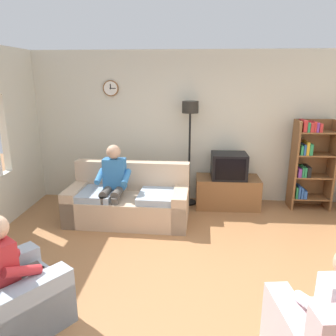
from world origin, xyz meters
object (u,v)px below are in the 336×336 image
Objects in this scene: armchair_near_window at (6,301)px; person_on_couch at (113,181)px; floor_lamp at (190,125)px; tv at (229,166)px; person_in_right_armchair at (335,306)px; person_in_left_armchair at (12,266)px; tv_stand at (227,192)px; bookshelf at (309,162)px; couch at (129,202)px.

person_on_couch is at bearing 78.90° from armchair_near_window.
armchair_near_window is at bearing -116.82° from floor_lamp.
tv is 0.54× the size of person_in_right_armchair.
person_in_left_armchair is at bearing -126.80° from tv.
person_in_left_armchair reaches higher than armchair_near_window.
floor_lamp is 1.56× the size of armchair_near_window.
tv_stand is 2.07m from person_on_couch.
tv is at bearing -176.04° from bookshelf.
person_in_right_armchair is at bearing -7.34° from person_in_left_armchair.
couch is at bearing 74.63° from armchair_near_window.
person_in_right_armchair is (-0.97, -3.45, -0.23)m from bookshelf.
tv_stand is at bearing 53.42° from person_in_left_armchair.
bookshelf reaches higher than armchair_near_window.
tv_stand is 1.50m from bookshelf.
person_in_right_armchair reaches higher than armchair_near_window.
person_in_right_armchair is (0.42, -3.38, 0.34)m from tv_stand.
tv_stand is 3.42m from person_in_right_armchair.
person_on_couch reaches higher than person_in_right_armchair.
floor_lamp is at bearing 63.43° from person_in_left_armchair.
person_in_right_armchair is at bearing -48.64° from person_on_couch.
floor_lamp is (-2.07, 0.03, 0.62)m from bookshelf.
person_on_couch is (-1.85, -0.78, -0.06)m from tv.
tv_stand is at bearing 53.42° from armchair_near_window.
couch is 1.56× the size of person_on_couch.
person_in_right_armchair is (2.06, -2.69, 0.29)m from couch.
person_in_right_armchair is (2.72, -0.27, 0.32)m from armchair_near_window.
tv is 0.38× the size of bookshelf.
tv is at bearing 97.06° from person_in_right_armchair.
person_in_right_armchair is (2.27, -2.58, -0.09)m from person_on_couch.
person_on_couch is (-0.21, -0.11, 0.39)m from couch.
armchair_near_window is (-2.31, -3.09, -0.47)m from tv.
bookshelf is (1.39, 0.10, 0.07)m from tv.
person_in_right_armchair reaches higher than couch.
person_in_right_armchair reaches higher than tv_stand.
tv_stand is 0.98× the size of person_in_left_armchair.
tv_stand is at bearing 23.40° from person_on_couch.
armchair_near_window is 0.33m from person_in_left_armchair.
person_on_couch reaches higher than person_in_left_armchair.
person_in_left_armchair reaches higher than tv.
tv is (-0.00, -0.02, 0.49)m from tv_stand.
floor_lamp is 1.65× the size of person_in_right_armchair.
tv_stand is at bearing -177.05° from bookshelf.
armchair_near_window is at bearing 174.29° from person_in_right_armchair.
couch is 1.24× the size of bookshelf.
floor_lamp is at bearing 37.63° from person_on_couch.
person_in_right_armchair is at bearing -82.99° from tv_stand.
floor_lamp reaches higher than tv.
couch is 2.51m from armchair_near_window.
person_in_left_armchair is at bearing -116.57° from floor_lamp.
bookshelf is 1.39× the size of person_in_left_armchair.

